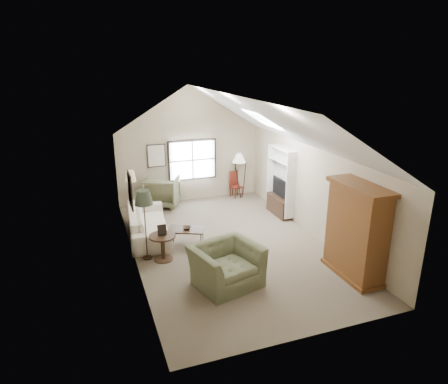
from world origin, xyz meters
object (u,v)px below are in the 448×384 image
object	(u,v)px
coffee_table	(187,237)
armoire	(356,231)
side_table	(163,248)
side_chair	(236,184)
armchair_far	(162,191)
armchair_near	(226,265)
sofa	(148,223)

from	to	relation	value
coffee_table	armoire	bearing A→B (deg)	-40.37
side_table	side_chair	size ratio (longest dim) A/B	0.70
armchair_far	side_chair	xyz separation A→B (m)	(2.72, -0.02, -0.03)
armchair_near	side_table	bearing A→B (deg)	109.86
armchair_far	sofa	bearing A→B (deg)	93.97
armoire	armchair_far	bearing A→B (deg)	118.04
armchair_far	side_chair	size ratio (longest dim) A/B	1.17
armoire	side_table	distance (m)	4.64
armchair_near	coffee_table	size ratio (longest dim) A/B	1.46
side_table	armoire	bearing A→B (deg)	-28.80
sofa	coffee_table	distance (m)	1.35
armoire	armchair_near	xyz separation A→B (m)	(-2.91, 0.61, -0.64)
armchair_far	side_chair	world-z (taller)	armchair_far
side_table	armchair_near	bearing A→B (deg)	-55.50
sofa	side_chair	xyz separation A→B (m)	(3.58, 2.27, 0.09)
coffee_table	side_table	xyz separation A→B (m)	(-0.76, -0.56, 0.09)
armchair_near	side_table	size ratio (longest dim) A/B	2.12
side_table	coffee_table	bearing A→B (deg)	36.61
side_chair	side_table	bearing A→B (deg)	-145.63
armchair_far	side_chair	distance (m)	2.72
sofa	side_chair	bearing A→B (deg)	-52.24
armoire	sofa	world-z (taller)	armoire
coffee_table	armchair_near	bearing A→B (deg)	-81.02
side_chair	coffee_table	bearing A→B (deg)	-143.12
armoire	coffee_table	size ratio (longest dim) A/B	2.28
armchair_near	side_table	xyz separation A→B (m)	(-1.10, 1.60, -0.13)
sofa	armchair_near	size ratio (longest dim) A/B	1.88
sofa	side_table	world-z (taller)	sofa
armchair_near	coffee_table	world-z (taller)	armchair_near
armoire	armchair_far	xyz separation A→B (m)	(-3.25, 6.10, -0.59)
armchair_far	armchair_near	bearing A→B (deg)	118.05
armchair_near	armoire	bearing A→B (deg)	-26.45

